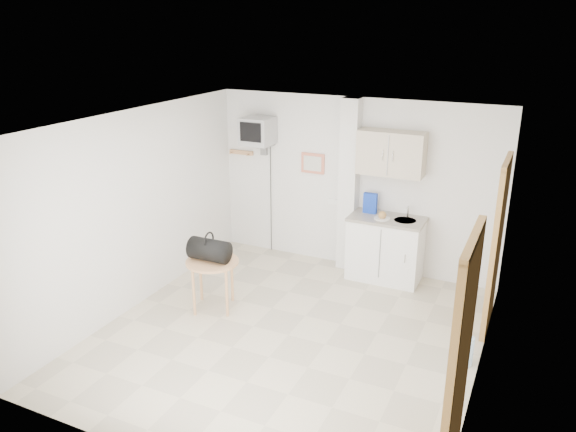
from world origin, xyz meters
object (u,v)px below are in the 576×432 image
at_px(crt_television, 258,132).
at_px(water_bottle, 468,351).
at_px(round_table, 212,267).
at_px(duffel_bag, 209,250).

distance_m(crt_television, water_bottle, 4.23).
relative_size(round_table, duffel_bag, 1.29).
height_order(crt_television, water_bottle, crt_television).
bearing_deg(water_bottle, duffel_bag, -178.56).
distance_m(round_table, water_bottle, 3.15).
bearing_deg(duffel_bag, crt_television, 97.84).
height_order(duffel_bag, water_bottle, duffel_bag).
bearing_deg(duffel_bag, round_table, 3.24).
bearing_deg(crt_television, duffel_bag, -81.53).
xyz_separation_m(crt_television, duffel_bag, (0.27, -1.82, -1.14)).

